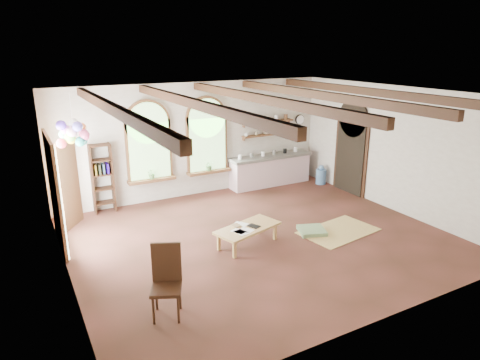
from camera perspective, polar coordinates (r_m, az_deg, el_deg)
floor at (r=9.72m, az=2.63°, el=-7.72°), size 8.00×8.00×0.00m
ceiling_beams at (r=8.86m, az=2.91°, el=10.76°), size 6.20×6.80×0.18m
window_left at (r=11.66m, az=-12.06°, el=4.68°), size 1.30×0.28×2.20m
window_right at (r=12.23m, az=-4.40°, el=5.60°), size 1.30×0.28×2.20m
left_doorway at (r=9.79m, az=-23.41°, el=-1.76°), size 0.10×1.90×2.50m
right_doorway at (r=12.78m, az=14.49°, el=3.15°), size 0.10×1.30×2.40m
kitchen_counter at (r=13.25m, az=4.02°, el=1.37°), size 2.68×0.62×0.94m
wall_shelf_lower at (r=13.14m, az=3.70°, el=6.07°), size 1.70×0.24×0.04m
wall_shelf_upper at (r=13.07m, az=3.73°, el=7.79°), size 1.70×0.24×0.04m
wall_clock at (r=13.83m, az=8.00°, el=7.98°), size 0.32×0.04×0.32m
bookshelf at (r=11.45m, az=-17.89°, el=0.19°), size 0.53×0.32×1.80m
coffee_table at (r=9.25m, az=1.05°, el=-6.54°), size 1.59×1.05×0.42m
side_chair at (r=7.10m, az=-9.71°, el=-15.04°), size 0.62×0.62×1.19m
floor_mat at (r=10.29m, az=13.00°, el=-6.65°), size 1.92×1.35×0.02m
floor_cushion at (r=10.08m, az=9.55°, el=-6.68°), size 0.75×0.75×0.10m
water_jug_a at (r=13.59m, az=10.75°, el=0.57°), size 0.31×0.31×0.61m
water_jug_b at (r=13.97m, az=8.20°, el=1.19°), size 0.32×0.32×0.62m
balloon_cluster at (r=9.89m, az=-21.31°, el=5.79°), size 0.71×0.76×1.14m
table_book at (r=9.24m, az=-0.87°, el=-6.18°), size 0.18×0.23×0.02m
tablet at (r=9.26m, az=1.86°, el=-6.16°), size 0.27×0.31×0.01m
potted_plant_left at (r=11.75m, az=-11.67°, el=0.86°), size 0.27×0.23×0.30m
potted_plant_right at (r=12.32m, az=-4.12°, el=1.95°), size 0.27×0.23×0.30m
shelf_cup_a at (r=12.75m, az=0.84°, el=6.07°), size 0.12×0.10×0.10m
shelf_cup_b at (r=12.92m, az=2.20°, el=6.20°), size 0.10×0.10×0.09m
shelf_bowl_a at (r=13.11m, az=3.52°, el=6.25°), size 0.22×0.22×0.05m
shelf_bowl_b at (r=13.29m, az=4.81°, el=6.39°), size 0.20×0.20×0.06m
shelf_vase at (r=13.47m, az=6.07°, el=6.79°), size 0.18×0.18×0.19m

